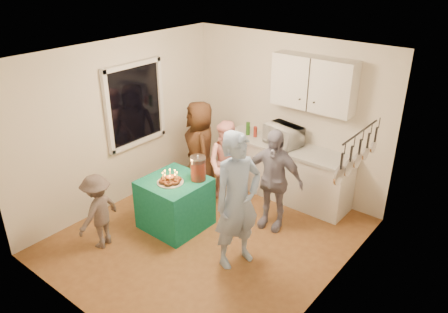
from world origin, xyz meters
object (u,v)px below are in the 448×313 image
Objects in this scene: microwave at (283,135)px; man_birthday at (237,201)px; counter at (285,172)px; woman_back_center at (228,165)px; child_near_left at (98,211)px; punch_jar at (198,169)px; woman_back_left at (200,149)px; party_table at (175,203)px; woman_back_right at (273,179)px.

man_birthday is at bearing -63.30° from microwave.
counter is 1.55× the size of woman_back_center.
woman_back_center reaches higher than child_near_left.
woman_back_center is 2.09m from child_near_left.
punch_jar is 0.24× the size of woman_back_center.
woman_back_left reaches higher than counter.
man_birthday reaches higher than woman_back_left.
child_near_left is (-1.68, -0.90, -0.38)m from man_birthday.
woman_back_left is (-0.37, 0.98, 0.43)m from party_table.
woman_back_center reaches higher than punch_jar.
party_table is 1.14m from woman_back_left.
party_table is 0.78× the size of child_near_left.
woman_back_left is (-1.58, 1.08, -0.11)m from man_birthday.
man_birthday is at bearing -76.91° from counter.
man_birthday is (0.44, -1.87, 0.49)m from counter.
woman_back_right is (1.47, -0.09, -0.03)m from woman_back_left.
microwave is 2.04m from party_table.
woman_back_left is at bearing 73.42° from man_birthday.
woman_back_left reaches higher than party_table.
woman_back_left is at bearing 157.54° from woman_back_center.
microwave reaches higher than child_near_left.
counter is at bearing 66.48° from party_table.
party_table is 1.05m from woman_back_center.
woman_back_left is 1.49× the size of child_near_left.
punch_jar is 1.08m from woman_back_right.
child_near_left is at bearing -139.68° from woman_back_right.
counter is at bearing 144.54° from child_near_left.
woman_back_center is (-0.47, -0.81, -0.36)m from microwave.
counter is 1.01m from woman_back_right.
party_table is 0.46× the size of man_birthday.
child_near_left is at bearing -120.41° from punch_jar.
woman_back_left reaches higher than child_near_left.
party_table is 0.65m from punch_jar.
punch_jar is at bearing -13.95° from woman_back_left.
woman_back_left is 1.04× the size of woman_back_right.
microwave is 0.53× the size of child_near_left.
counter is 3.04m from child_near_left.
child_near_left reaches higher than party_table.
child_near_left is at bearing -101.35° from microwave.
microwave reaches higher than punch_jar.
woman_back_left reaches higher than woman_back_right.
counter is 1.70m from punch_jar.
man_birthday is 1.46m from woman_back_center.
counter is 3.80× the size of microwave.
man_birthday is 1.94m from child_near_left.
woman_back_left reaches higher than microwave.
microwave is at bearing 73.94° from punch_jar.
woman_back_right is 2.46m from child_near_left.
woman_back_center is (-0.99, 1.06, -0.21)m from man_birthday.
man_birthday is at bearing -93.52° from woman_back_right.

